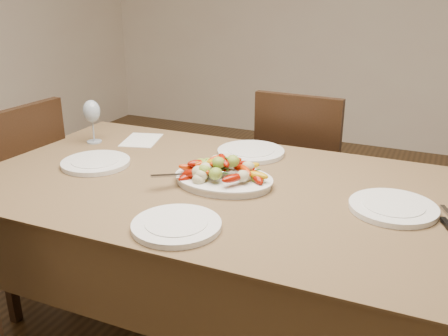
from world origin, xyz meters
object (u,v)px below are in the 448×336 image
at_px(plate_right, 393,208).
at_px(wine_glass, 92,120).
at_px(plate_far, 251,152).
at_px(chair_left, 6,202).
at_px(chair_far, 306,178).
at_px(dining_table, 224,275).
at_px(plate_near, 177,226).
at_px(plate_left, 96,163).
at_px(serving_platter, 223,181).

height_order(plate_right, wine_glass, wine_glass).
height_order(plate_right, plate_far, same).
xyz_separation_m(chair_left, plate_far, (1.08, 0.35, 0.29)).
distance_m(chair_far, chair_left, 1.48).
bearing_deg(dining_table, wine_glass, 164.66).
distance_m(chair_far, plate_far, 0.62).
bearing_deg(plate_near, chair_left, 162.32).
bearing_deg(dining_table, chair_left, -179.69).
xyz_separation_m(dining_table, plate_left, (-0.54, -0.03, 0.39)).
bearing_deg(chair_left, dining_table, 92.98).
xyz_separation_m(plate_left, wine_glass, (-0.20, 0.24, 0.09)).
bearing_deg(plate_right, plate_left, -176.79).
relative_size(chair_far, plate_left, 3.55).
relative_size(plate_left, plate_right, 0.97).
xyz_separation_m(dining_table, plate_right, (0.58, 0.03, 0.39)).
bearing_deg(plate_far, wine_glass, -168.46).
bearing_deg(plate_right, serving_platter, -177.21).
height_order(serving_platter, wine_glass, wine_glass).
bearing_deg(chair_left, plate_right, 93.84).
distance_m(serving_platter, wine_glass, 0.77).
relative_size(plate_right, wine_glass, 1.35).
relative_size(chair_far, plate_far, 3.39).
height_order(chair_far, plate_far, chair_far).
bearing_deg(wine_glass, plate_left, -50.44).
relative_size(plate_left, wine_glass, 1.31).
xyz_separation_m(serving_platter, plate_far, (-0.03, 0.35, -0.00)).
distance_m(plate_far, plate_near, 0.71).
relative_size(serving_platter, plate_left, 1.31).
distance_m(dining_table, plate_near, 0.53).
height_order(plate_left, plate_far, same).
height_order(chair_far, serving_platter, chair_far).
height_order(dining_table, plate_left, plate_left).
distance_m(chair_left, plate_near, 1.22).
height_order(chair_left, plate_right, chair_left).
xyz_separation_m(plate_near, wine_glass, (-0.75, 0.57, 0.09)).
relative_size(dining_table, plate_right, 6.67).
bearing_deg(serving_platter, plate_far, 95.49).
relative_size(chair_far, chair_left, 1.00).
xyz_separation_m(chair_left, plate_left, (0.58, -0.03, 0.29)).
bearing_deg(chair_left, chair_far, 129.48).
xyz_separation_m(plate_right, wine_glass, (-1.32, 0.17, 0.09)).
xyz_separation_m(chair_far, plate_far, (-0.10, -0.53, 0.29)).
height_order(plate_near, wine_glass, wine_glass).
bearing_deg(dining_table, chair_far, 85.71).
distance_m(chair_far, serving_platter, 0.93).
xyz_separation_m(dining_table, serving_platter, (-0.00, 0.00, 0.39)).
xyz_separation_m(plate_left, plate_near, (0.56, -0.33, 0.00)).
bearing_deg(plate_far, plate_near, -85.89).
bearing_deg(chair_far, plate_left, 58.30).
bearing_deg(chair_left, wine_glass, 121.41).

